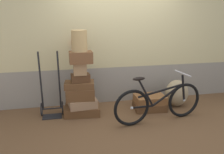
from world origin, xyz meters
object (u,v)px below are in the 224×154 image
suitcase_3 (79,85)px  burlap_sack (177,93)px  suitcase_8 (150,99)px  suitcase_2 (80,94)px  suitcase_7 (149,106)px  suitcase_6 (81,57)px  bicycle (159,103)px  suitcase_0 (82,110)px  suitcase_1 (83,103)px  luggage_trolley (51,100)px  suitcase_4 (80,78)px  suitcase_5 (80,69)px  wicker_basket (79,41)px

suitcase_3 → burlap_sack: size_ratio=0.97×
suitcase_3 → suitcase_8: 1.43m
suitcase_2 → suitcase_7: 1.41m
suitcase_6 → suitcase_8: size_ratio=0.69×
suitcase_6 → suitcase_2: bearing=155.5°
suitcase_3 → bicycle: bearing=-16.7°
suitcase_0 → suitcase_7: (1.34, -0.04, -0.01)m
suitcase_1 → suitcase_7: bearing=-6.0°
suitcase_6 → suitcase_0: bearing=99.8°
burlap_sack → bicycle: (-0.65, -0.58, 0.07)m
suitcase_6 → suitcase_1: bearing=20.6°
suitcase_6 → bicycle: suitcase_6 is taller
suitcase_7 → luggage_trolley: size_ratio=0.50×
suitcase_2 → suitcase_8: size_ratio=0.89×
suitcase_4 → suitcase_5: bearing=-102.5°
suitcase_5 → wicker_basket: size_ratio=0.62×
suitcase_4 → suitcase_7: bearing=-6.8°
suitcase_0 → suitcase_7: bearing=4.1°
suitcase_1 → suitcase_3: bearing=134.3°
luggage_trolley → bicycle: 1.97m
suitcase_3 → luggage_trolley: luggage_trolley is taller
suitcase_0 → wicker_basket: size_ratio=1.76×
suitcase_8 → wicker_basket: bearing=178.5°
suitcase_5 → suitcase_6: size_ratio=0.57×
suitcase_8 → burlap_sack: bearing=6.7°
suitcase_1 → burlap_sack: 1.94m
bicycle → suitcase_2: bearing=157.9°
suitcase_5 → suitcase_7: 1.59m
suitcase_6 → suitcase_7: 1.69m
suitcase_4 → wicker_basket: wicker_basket is taller
suitcase_1 → bicycle: bicycle is taller
suitcase_1 → suitcase_8: (1.33, -0.02, -0.03)m
suitcase_4 → luggage_trolley: 0.70m
suitcase_0 → bicycle: size_ratio=0.39×
suitcase_7 → suitcase_8: (0.00, -0.01, 0.15)m
suitcase_3 → suitcase_7: size_ratio=0.88×
burlap_sack → suitcase_0: bearing=-179.2°
suitcase_0 → suitcase_8: bearing=3.6°
suitcase_6 → suitcase_5: bearing=-167.9°
suitcase_3 → suitcase_5: (0.02, -0.04, 0.31)m
suitcase_2 → suitcase_3: 0.17m
suitcase_6 → bicycle: (1.30, -0.52, -0.76)m
suitcase_2 → suitcase_3: suitcase_3 is taller
suitcase_1 → wicker_basket: wicker_basket is taller
suitcase_5 → wicker_basket: (0.01, 0.02, 0.50)m
luggage_trolley → suitcase_8: bearing=-3.9°
suitcase_8 → suitcase_0: bearing=177.7°
suitcase_6 → luggage_trolley: (-0.57, 0.12, -0.81)m
suitcase_0 → suitcase_3: bearing=175.9°
suitcase_6 → luggage_trolley: bearing=167.6°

